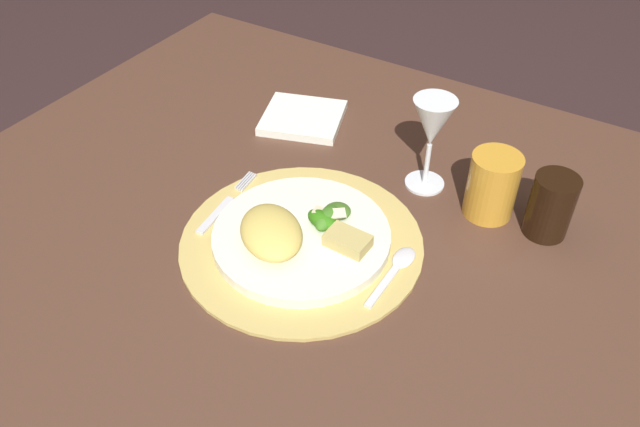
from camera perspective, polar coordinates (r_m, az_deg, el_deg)
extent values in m
cube|color=#4C3023|center=(0.96, -0.79, -0.45)|extent=(1.16, 0.96, 0.02)
cylinder|color=#502F25|center=(1.67, -7.97, 4.62)|extent=(0.06, 0.06, 0.68)
cylinder|color=#4E3023|center=(1.42, 26.91, -8.75)|extent=(0.06, 0.06, 0.68)
cylinder|color=tan|center=(0.90, -1.67, -2.62)|extent=(0.34, 0.34, 0.01)
cylinder|color=silver|center=(0.89, -1.69, -2.10)|extent=(0.25, 0.25, 0.02)
ellipsoid|color=#D8BD59|center=(0.86, -4.40, -1.69)|extent=(0.14, 0.14, 0.04)
ellipsoid|color=#2D6F12|center=(0.88, 0.18, -0.57)|extent=(0.05, 0.04, 0.02)
ellipsoid|color=#3F6922|center=(0.91, 1.60, 0.23)|extent=(0.05, 0.05, 0.01)
ellipsoid|color=#3D7821|center=(0.89, 0.65, -0.40)|extent=(0.04, 0.06, 0.02)
cube|color=beige|center=(0.89, 0.17, 0.23)|extent=(0.03, 0.02, 0.01)
cube|color=beige|center=(0.88, 1.56, 0.02)|extent=(0.03, 0.03, 0.00)
cube|color=tan|center=(0.86, 2.52, -2.45)|extent=(0.06, 0.04, 0.02)
cube|color=silver|center=(0.94, -9.40, -0.14)|extent=(0.02, 0.09, 0.00)
cube|color=silver|center=(1.00, -6.98, 2.97)|extent=(0.01, 0.04, 0.00)
cube|color=silver|center=(1.00, -6.79, 2.91)|extent=(0.01, 0.04, 0.00)
cube|color=silver|center=(1.00, -6.59, 2.85)|extent=(0.01, 0.04, 0.00)
cube|color=silver|center=(1.00, -6.39, 2.79)|extent=(0.01, 0.04, 0.00)
cube|color=silver|center=(0.83, 5.73, -6.48)|extent=(0.01, 0.09, 0.00)
ellipsoid|color=silver|center=(0.87, 7.57, -3.97)|extent=(0.03, 0.04, 0.01)
cube|color=white|center=(1.14, -1.56, 8.63)|extent=(0.17, 0.17, 0.01)
cylinder|color=silver|center=(1.01, 9.39, 2.73)|extent=(0.06, 0.06, 0.00)
cylinder|color=silver|center=(0.99, 9.63, 4.45)|extent=(0.01, 0.01, 0.07)
cone|color=silver|center=(0.95, 10.13, 8.04)|extent=(0.07, 0.07, 0.08)
cylinder|color=#C78A29|center=(0.95, 15.27, 2.46)|extent=(0.07, 0.07, 0.10)
cylinder|color=black|center=(0.94, 20.09, 0.65)|extent=(0.06, 0.06, 0.10)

